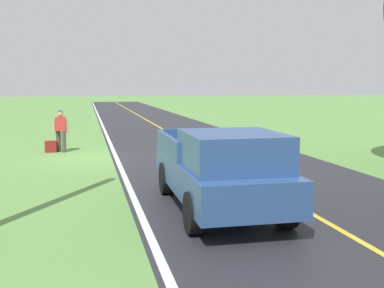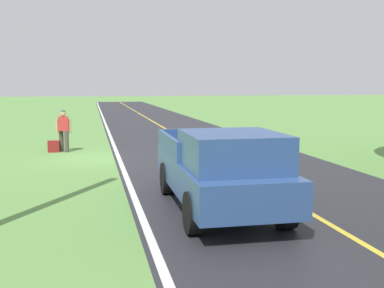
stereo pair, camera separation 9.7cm
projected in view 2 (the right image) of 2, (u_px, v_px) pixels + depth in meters
ground_plane at (95, 158)px, 17.65m from camera, size 200.00×200.00×0.00m
road_surface at (209, 154)px, 18.58m from camera, size 7.54×120.00×0.00m
lane_edge_line at (119, 157)px, 17.83m from camera, size 0.16×117.60×0.00m
lane_centre_line at (209, 154)px, 18.58m from camera, size 0.14×117.60×0.00m
hitchhiker_walking at (64, 128)px, 19.23m from camera, size 0.62×0.51×1.75m
suitcase_carried at (54, 146)px, 19.16m from camera, size 0.46×0.20×0.48m
pickup_truck_passing at (221, 168)px, 10.11m from camera, size 2.16×5.43×1.82m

